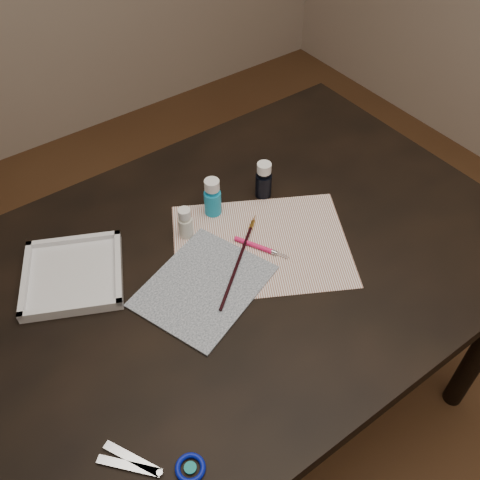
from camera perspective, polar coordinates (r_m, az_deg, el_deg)
ground at (r=1.85m, az=0.00°, el=-17.42°), size 3.50×3.50×0.02m
table at (r=1.52m, az=0.00°, el=-11.07°), size 1.30×0.90×0.75m
paper at (r=1.24m, az=2.25°, el=-0.51°), size 0.50×0.46×0.00m
canvas at (r=1.16m, az=-3.89°, el=-4.90°), size 0.33×0.30×0.00m
paint_bottle_white at (r=1.24m, az=-5.86°, el=1.84°), size 0.03×0.03×0.08m
paint_bottle_cyan at (r=1.28m, az=-2.96°, el=4.60°), size 0.04×0.04×0.10m
paint_bottle_navy at (r=1.33m, az=2.54°, el=6.44°), size 0.05×0.05×0.10m
paintbrush at (r=1.20m, az=-0.06°, el=-1.98°), size 0.24×0.19×0.01m
craft_knife at (r=1.22m, az=2.38°, el=-0.86°), size 0.07×0.13×0.01m
scissors at (r=0.97m, az=-9.79°, el=-23.36°), size 0.21×0.22×0.01m
palette_tray at (r=1.22m, az=-17.40°, el=-3.49°), size 0.28×0.28×0.03m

